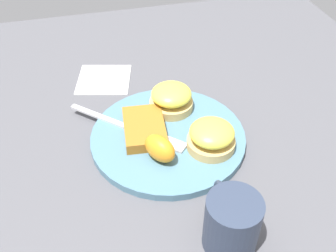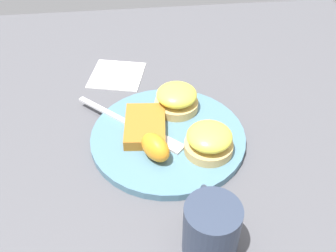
% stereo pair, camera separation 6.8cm
% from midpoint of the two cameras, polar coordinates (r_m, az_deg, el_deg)
% --- Properties ---
extents(ground_plane, '(1.10, 1.10, 0.00)m').
position_cam_midpoint_polar(ground_plane, '(0.70, 2.77, -2.20)').
color(ground_plane, '#4C4C51').
extents(plate, '(0.27, 0.27, 0.01)m').
position_cam_midpoint_polar(plate, '(0.70, 2.79, -1.78)').
color(plate, slate).
rests_on(plate, ground_plane).
extents(sandwich_benedict_left, '(0.08, 0.08, 0.05)m').
position_cam_midpoint_polar(sandwich_benedict_left, '(0.66, 8.95, -2.21)').
color(sandwich_benedict_left, tan).
rests_on(sandwich_benedict_left, plate).
extents(sandwich_benedict_right, '(0.08, 0.08, 0.05)m').
position_cam_midpoint_polar(sandwich_benedict_right, '(0.74, 3.91, 3.88)').
color(sandwich_benedict_right, tan).
rests_on(sandwich_benedict_right, plate).
extents(hashbrown_patty, '(0.11, 0.08, 0.02)m').
position_cam_midpoint_polar(hashbrown_patty, '(0.70, -0.54, -0.10)').
color(hashbrown_patty, '#9D6320').
rests_on(hashbrown_patty, plate).
extents(orange_wedge, '(0.07, 0.06, 0.04)m').
position_cam_midpoint_polar(orange_wedge, '(0.64, 1.19, -3.26)').
color(orange_wedge, orange).
rests_on(orange_wedge, plate).
extents(fork, '(0.18, 0.19, 0.00)m').
position_cam_midpoint_polar(fork, '(0.71, -2.24, -0.15)').
color(fork, silver).
rests_on(fork, plate).
extents(cup, '(0.10, 0.08, 0.09)m').
position_cam_midpoint_polar(cup, '(0.54, 10.00, -14.66)').
color(cup, '#2D384C').
rests_on(cup, ground_plane).
extents(napkin, '(0.13, 0.13, 0.00)m').
position_cam_midpoint_polar(napkin, '(0.87, -5.20, 7.35)').
color(napkin, white).
rests_on(napkin, ground_plane).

